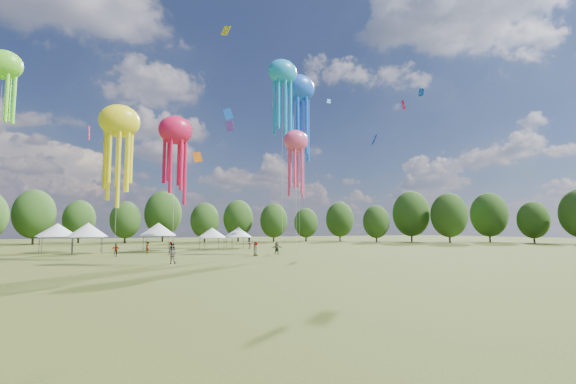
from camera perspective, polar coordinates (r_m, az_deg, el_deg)
name	(u,v)px	position (r m, az deg, el deg)	size (l,w,h in m)	color
ground	(497,323)	(17.16, 27.75, -16.20)	(300.00, 300.00, 0.00)	#384416
spectator_near	(172,255)	(41.29, -16.20, -8.63)	(0.84, 0.65, 1.72)	gray
spectators_far	(218,247)	(57.38, -9.92, -7.76)	(22.79, 18.41, 1.92)	gray
festival_tents	(144,231)	(65.47, -19.93, -5.21)	(32.62, 10.60, 4.36)	#47474C
show_kites	(238,110)	(57.77, -7.19, 11.56)	(45.85, 24.31, 30.20)	yellow
small_kites	(186,30)	(60.91, -14.31, 21.55)	(77.00, 56.48, 44.37)	yellow
treeline	(148,211)	(73.08, -19.35, -2.53)	(201.57, 95.24, 13.43)	#38281C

